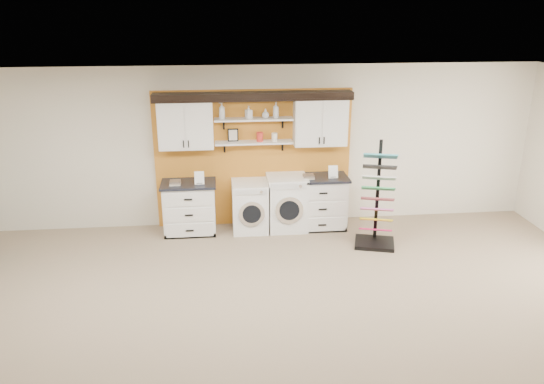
{
  "coord_description": "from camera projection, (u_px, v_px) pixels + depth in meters",
  "views": [
    {
      "loc": [
        -0.59,
        -4.94,
        3.74
      ],
      "look_at": [
        0.15,
        2.3,
        1.16
      ],
      "focal_mm": 35.0,
      "sensor_mm": 36.0,
      "label": 1
    }
  ],
  "objects": [
    {
      "name": "shelf_lower",
      "position": [
        254.0,
        142.0,
        8.99
      ],
      "size": [
        1.32,
        0.28,
        0.03
      ],
      "primitive_type": "cube",
      "color": "silver",
      "rests_on": "wall_back"
    },
    {
      "name": "upper_cabinet_right",
      "position": [
        320.0,
        121.0,
        8.97
      ],
      "size": [
        0.9,
        0.35,
        0.84
      ],
      "color": "silver",
      "rests_on": "wall_back"
    },
    {
      "name": "soap_bottle_a",
      "position": [
        222.0,
        111.0,
        8.75
      ],
      "size": [
        0.13,
        0.13,
        0.27
      ],
      "primitive_type": "imported",
      "rotation": [
        0.0,
        0.0,
        -1.86
      ],
      "color": "silver",
      "rests_on": "shelf_upper"
    },
    {
      "name": "ceiling",
      "position": [
        281.0,
        110.0,
        5.0
      ],
      "size": [
        10.0,
        10.0,
        0.0
      ],
      "primitive_type": "plane",
      "rotation": [
        3.14,
        0.0,
        0.0
      ],
      "color": "white",
      "rests_on": "wall_back"
    },
    {
      "name": "dryer",
      "position": [
        287.0,
        202.0,
        9.24
      ],
      "size": [
        0.69,
        0.71,
        0.96
      ],
      "color": "white",
      "rests_on": "floor"
    },
    {
      "name": "floor",
      "position": [
        279.0,
        358.0,
        5.94
      ],
      "size": [
        10.0,
        10.0,
        0.0
      ],
      "primitive_type": "plane",
      "color": "gray",
      "rests_on": "ground"
    },
    {
      "name": "picture_frame",
      "position": [
        233.0,
        135.0,
        8.96
      ],
      "size": [
        0.18,
        0.02,
        0.22
      ],
      "color": "black",
      "rests_on": "shelf_lower"
    },
    {
      "name": "soap_bottle_b",
      "position": [
        249.0,
        112.0,
        8.8
      ],
      "size": [
        0.13,
        0.13,
        0.21
      ],
      "primitive_type": "imported",
      "rotation": [
        0.0,
        0.0,
        0.44
      ],
      "color": "silver",
      "rests_on": "shelf_upper"
    },
    {
      "name": "sample_rack",
      "position": [
        376.0,
        214.0,
        8.57
      ],
      "size": [
        0.75,
        0.68,
        1.73
      ],
      "rotation": [
        0.0,
        0.0,
        -0.28
      ],
      "color": "black",
      "rests_on": "floor"
    },
    {
      "name": "canister_cream",
      "position": [
        274.0,
        137.0,
        8.99
      ],
      "size": [
        0.1,
        0.1,
        0.14
      ],
      "primitive_type": "cylinder",
      "color": "silver",
      "rests_on": "shelf_lower"
    },
    {
      "name": "canister_red",
      "position": [
        260.0,
        137.0,
        8.96
      ],
      "size": [
        0.11,
        0.11,
        0.16
      ],
      "primitive_type": "cylinder",
      "color": "red",
      "rests_on": "shelf_lower"
    },
    {
      "name": "washer",
      "position": [
        250.0,
        206.0,
        9.19
      ],
      "size": [
        0.63,
        0.71,
        0.87
      ],
      "color": "white",
      "rests_on": "floor"
    },
    {
      "name": "base_cabinet_left",
      "position": [
        190.0,
        207.0,
        9.09
      ],
      "size": [
        0.92,
        0.66,
        0.9
      ],
      "color": "silver",
      "rests_on": "floor"
    },
    {
      "name": "upper_cabinet_left",
      "position": [
        186.0,
        124.0,
        8.75
      ],
      "size": [
        0.9,
        0.35,
        0.84
      ],
      "color": "silver",
      "rests_on": "wall_back"
    },
    {
      "name": "base_cabinet_right",
      "position": [
        319.0,
        202.0,
        9.3
      ],
      "size": [
        0.96,
        0.66,
        0.94
      ],
      "color": "silver",
      "rests_on": "floor"
    },
    {
      "name": "crown_molding",
      "position": [
        253.0,
        95.0,
        8.73
      ],
      "size": [
        3.3,
        0.41,
        0.13
      ],
      "color": "black",
      "rests_on": "wall_back"
    },
    {
      "name": "soap_bottle_d",
      "position": [
        276.0,
        110.0,
        8.84
      ],
      "size": [
        0.13,
        0.14,
        0.26
      ],
      "primitive_type": "imported",
      "rotation": [
        0.0,
        0.0,
        2.69
      ],
      "color": "silver",
      "rests_on": "shelf_upper"
    },
    {
      "name": "shelf_upper",
      "position": [
        254.0,
        119.0,
        8.85
      ],
      "size": [
        1.32,
        0.28,
        0.03
      ],
      "primitive_type": "cube",
      "color": "silver",
      "rests_on": "wall_back"
    },
    {
      "name": "wall_back",
      "position": [
        253.0,
        147.0,
        9.22
      ],
      "size": [
        10.0,
        0.0,
        10.0
      ],
      "primitive_type": "plane",
      "rotation": [
        1.57,
        0.0,
        0.0
      ],
      "color": "beige",
      "rests_on": "floor"
    },
    {
      "name": "accent_panel",
      "position": [
        253.0,
        158.0,
        9.25
      ],
      "size": [
        3.4,
        0.07,
        2.4
      ],
      "primitive_type": "cube",
      "color": "#B86F1F",
      "rests_on": "wall_back"
    },
    {
      "name": "soap_bottle_c",
      "position": [
        265.0,
        113.0,
        8.84
      ],
      "size": [
        0.15,
        0.15,
        0.15
      ],
      "primitive_type": "imported",
      "rotation": [
        0.0,
        0.0,
        2.89
      ],
      "color": "silver",
      "rests_on": "shelf_upper"
    }
  ]
}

